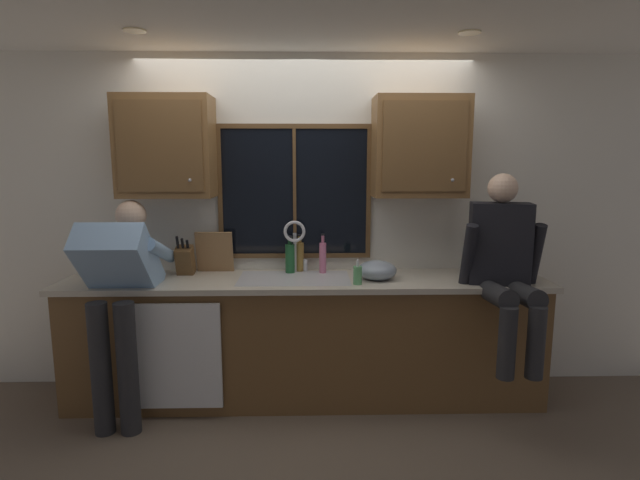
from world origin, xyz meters
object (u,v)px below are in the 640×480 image
(cutting_board, at_px, (215,252))
(bottle_green_glass, at_px, (323,257))
(bottle_tall_clear, at_px, (290,258))
(person_sitting_on_counter, at_px, (504,260))
(person_standing, at_px, (120,287))
(soap_dispenser, at_px, (358,275))
(knife_block, at_px, (185,261))
(bottle_amber_small, at_px, (300,256))
(mixing_bowl, at_px, (377,270))

(cutting_board, xyz_separation_m, bottle_green_glass, (0.82, -0.05, -0.03))
(cutting_board, bearing_deg, bottle_tall_clear, -3.75)
(person_sitting_on_counter, xyz_separation_m, bottle_green_glass, (-1.21, 0.44, -0.06))
(person_standing, bearing_deg, soap_dispenser, 3.49)
(knife_block, height_order, bottle_green_glass, knife_block)
(person_sitting_on_counter, distance_m, bottle_amber_small, 1.48)
(person_standing, relative_size, knife_block, 4.63)
(knife_block, bearing_deg, bottle_tall_clear, 3.84)
(knife_block, distance_m, bottle_tall_clear, 0.78)
(cutting_board, distance_m, mixing_bowl, 1.24)
(mixing_bowl, bearing_deg, knife_block, 173.69)
(mixing_bowl, bearing_deg, bottle_green_glass, 152.96)
(soap_dispenser, height_order, bottle_tall_clear, bottle_tall_clear)
(knife_block, relative_size, bottle_green_glass, 1.07)
(bottle_green_glass, bearing_deg, soap_dispenser, -56.79)
(person_sitting_on_counter, height_order, mixing_bowl, person_sitting_on_counter)
(person_standing, bearing_deg, knife_block, 50.72)
(soap_dispenser, relative_size, bottle_amber_small, 0.61)
(soap_dispenser, bearing_deg, knife_block, 166.10)
(person_sitting_on_counter, relative_size, knife_block, 3.92)
(knife_block, height_order, bottle_amber_small, knife_block)
(knife_block, bearing_deg, cutting_board, 23.89)
(knife_block, relative_size, soap_dispenser, 1.82)
(bottle_amber_small, bearing_deg, soap_dispenser, -45.92)
(bottle_amber_small, bearing_deg, cutting_board, -178.38)
(knife_block, xyz_separation_m, bottle_tall_clear, (0.78, 0.05, 0.01))
(cutting_board, xyz_separation_m, bottle_tall_clear, (0.58, -0.04, -0.04))
(person_standing, bearing_deg, bottle_amber_small, 23.55)
(knife_block, xyz_separation_m, soap_dispenser, (1.26, -0.31, -0.04))
(knife_block, bearing_deg, person_standing, -129.28)
(person_standing, bearing_deg, mixing_bowl, 8.21)
(cutting_board, bearing_deg, bottle_green_glass, -3.44)
(person_standing, xyz_separation_m, soap_dispenser, (1.59, 0.10, 0.05))
(knife_block, relative_size, cutting_board, 1.01)
(person_sitting_on_counter, bearing_deg, cutting_board, 166.52)
(soap_dispenser, bearing_deg, person_standing, -176.51)
(person_standing, height_order, bottle_green_glass, person_standing)
(bottle_tall_clear, height_order, bottle_amber_small, bottle_amber_small)
(soap_dispenser, xyz_separation_m, bottle_green_glass, (-0.23, 0.35, 0.06))
(knife_block, distance_m, mixing_bowl, 1.42)
(person_standing, bearing_deg, bottle_tall_clear, 22.48)
(mixing_bowl, height_order, bottle_tall_clear, bottle_tall_clear)
(soap_dispenser, xyz_separation_m, bottle_amber_small, (-0.41, 0.42, 0.05))
(soap_dispenser, relative_size, bottle_tall_clear, 0.62)
(knife_block, xyz_separation_m, cutting_board, (0.20, 0.09, 0.05))
(soap_dispenser, bearing_deg, mixing_bowl, 44.90)
(bottle_tall_clear, distance_m, bottle_amber_small, 0.09)
(person_sitting_on_counter, bearing_deg, soap_dispenser, 174.97)
(bottle_tall_clear, bearing_deg, cutting_board, 176.25)
(knife_block, xyz_separation_m, bottle_green_glass, (1.03, 0.04, 0.02))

